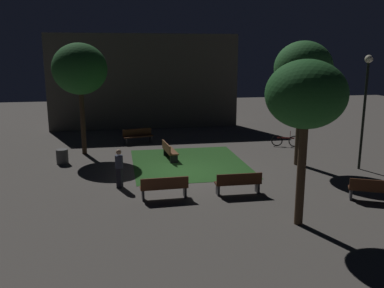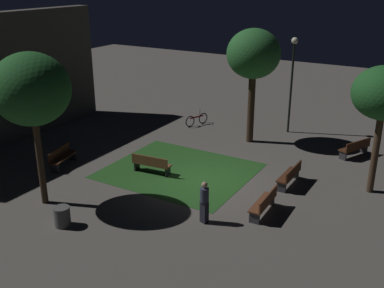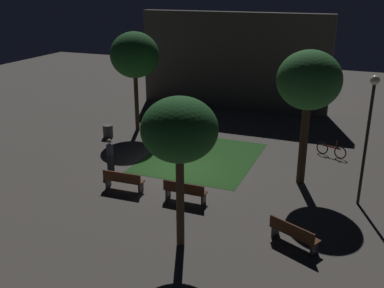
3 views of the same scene
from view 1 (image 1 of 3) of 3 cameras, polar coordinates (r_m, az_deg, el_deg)
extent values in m
plane|color=#56514C|center=(18.97, -0.63, -3.97)|extent=(60.00, 60.00, 0.00)
cube|color=#23511E|center=(20.52, -0.43, -2.67)|extent=(5.53, 6.40, 0.01)
cube|color=brown|center=(15.61, -3.92, -5.98)|extent=(1.81, 0.53, 0.06)
cube|color=brown|center=(15.34, -3.82, -5.41)|extent=(1.80, 0.11, 0.40)
cube|color=#2D2D33|center=(15.60, -6.83, -6.98)|extent=(0.09, 0.39, 0.42)
cube|color=#2D2D33|center=(15.81, -1.01, -6.63)|extent=(0.09, 0.39, 0.42)
cube|color=#422314|center=(16.16, 6.39, -5.37)|extent=(1.81, 0.50, 0.06)
cube|color=#422314|center=(15.90, 6.62, -4.81)|extent=(1.80, 0.08, 0.40)
cube|color=#2D2D33|center=(16.04, 3.61, -6.36)|extent=(0.08, 0.38, 0.42)
cube|color=#2D2D33|center=(16.47, 9.07, -5.99)|extent=(0.08, 0.38, 0.42)
cube|color=#422314|center=(16.72, 24.02, -5.81)|extent=(1.83, 1.22, 0.06)
cube|color=#422314|center=(16.45, 24.20, -5.28)|extent=(1.65, 0.84, 0.40)
cube|color=#2D2D33|center=(16.68, 21.22, -6.47)|extent=(0.24, 0.38, 0.42)
cube|color=brown|center=(21.18, -3.04, -0.95)|extent=(0.65, 1.84, 0.06)
cube|color=brown|center=(21.08, -3.60, -0.37)|extent=(0.23, 1.80, 0.40)
cube|color=black|center=(22.00, -3.49, -1.08)|extent=(0.39, 0.12, 0.42)
cube|color=black|center=(20.48, -2.53, -2.11)|extent=(0.39, 0.12, 0.42)
cube|color=#422314|center=(24.98, -7.49, 1.07)|extent=(1.86, 0.93, 0.06)
cube|color=#422314|center=(25.13, -7.65, 1.67)|extent=(1.76, 0.52, 0.40)
cube|color=#2D2D33|center=(25.27, -5.75, 0.69)|extent=(0.18, 0.39, 0.42)
cube|color=#2D2D33|center=(24.80, -9.23, 0.36)|extent=(0.18, 0.39, 0.42)
cylinder|color=#38281C|center=(20.53, 14.77, 2.55)|extent=(0.37, 0.37, 3.95)
ellipsoid|color=#28662D|center=(20.25, 15.21, 10.16)|extent=(2.73, 2.73, 2.52)
cylinder|color=#38281C|center=(22.79, -14.96, 3.32)|extent=(0.25, 0.25, 3.79)
ellipsoid|color=#1E5623|center=(22.53, -15.35, 10.05)|extent=(2.85, 2.85, 2.68)
cylinder|color=#423021|center=(13.37, 14.96, -3.75)|extent=(0.27, 0.27, 3.51)
ellipsoid|color=#1E5623|center=(12.91, 15.57, 6.68)|extent=(2.47, 2.47, 2.10)
cylinder|color=black|center=(20.58, 22.74, 3.47)|extent=(0.12, 0.12, 4.98)
sphere|color=#F2EDCC|center=(20.37, 23.39, 10.81)|extent=(0.36, 0.36, 0.36)
cylinder|color=#4C4C4C|center=(21.33, -17.60, -1.67)|extent=(0.58, 0.58, 0.73)
torus|color=black|center=(24.67, 11.73, 0.47)|extent=(0.64, 0.29, 0.66)
torus|color=black|center=(24.71, 14.05, 0.38)|extent=(0.64, 0.29, 0.66)
cube|color=maroon|center=(24.65, 12.91, 0.83)|extent=(0.95, 0.40, 0.08)
cylinder|color=maroon|center=(24.61, 13.52, 1.31)|extent=(0.03, 0.03, 0.40)
cube|color=black|center=(17.04, -10.04, -4.64)|extent=(0.28, 0.33, 0.84)
cylinder|color=#33384C|center=(16.85, -10.12, -2.43)|extent=(0.32, 0.32, 0.52)
sphere|color=tan|center=(16.75, -10.18, -1.11)|extent=(0.22, 0.22, 0.22)
cube|color=#4C4742|center=(29.73, -6.58, 8.57)|extent=(13.45, 0.80, 6.69)
camera|label=2|loc=(16.09, -66.84, 16.12)|focal=42.52mm
camera|label=3|loc=(11.33, 86.99, 16.90)|focal=41.73mm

